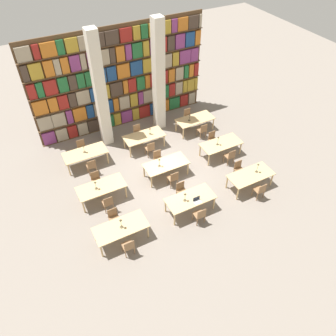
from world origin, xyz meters
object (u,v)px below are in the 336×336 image
(chair_5, at_px, (239,169))
(reading_table_7, at_px, (144,137))
(desk_lamp_1, at_px, (185,196))
(reading_table_6, at_px, (85,154))
(chair_10, at_px, (230,156))
(chair_2, at_px, (200,215))
(reading_table_0, at_px, (121,228))
(desk_lamp_3, at_px, (95,184))
(reading_table_8, at_px, (195,120))
(chair_17, at_px, (188,116))
(chair_7, at_px, (96,180))
(pillar_left, at_px, (100,92))
(desk_lamp_5, at_px, (218,139))
(desk_lamp_4, at_px, (159,161))
(chair_6, at_px, (108,203))
(chair_13, at_px, (82,148))
(desk_lamp_8, at_px, (189,116))
(reading_table_3, at_px, (101,188))
(chair_12, at_px, (91,166))
(pillar_center, at_px, (159,78))
(chair_9, at_px, (158,158))
(desk_lamp_6, at_px, (83,148))
(laptop, at_px, (197,201))
(reading_table_5, at_px, (221,145))
(chair_14, at_px, (150,148))
(chair_4, at_px, (260,190))
(desk_lamp_7, at_px, (150,130))
(chair_1, at_px, (114,217))
(chair_11, at_px, (213,139))
(desk_lamp_2, at_px, (258,166))
(chair_8, at_px, (173,178))
(chair_3, at_px, (181,190))
(chair_16, at_px, (202,130))
(chair_15, at_px, (138,132))
(chair_0, at_px, (128,246))
(reading_table_4, at_px, (166,165))

(chair_5, xyz_separation_m, reading_table_7, (-3.03, 4.08, 0.19))
(desk_lamp_1, xyz_separation_m, reading_table_6, (-2.76, 4.92, -0.37))
(chair_10, bearing_deg, chair_2, -142.97)
(reading_table_0, xyz_separation_m, desk_lamp_3, (-0.17, 2.39, 0.37))
(reading_table_8, height_order, chair_17, chair_17)
(chair_7, height_order, reading_table_6, chair_7)
(pillar_left, relative_size, reading_table_8, 2.88)
(chair_5, bearing_deg, reading_table_7, -53.47)
(chair_7, xyz_separation_m, desk_lamp_5, (6.11, -0.68, 0.60))
(desk_lamp_4, bearing_deg, chair_6, -164.56)
(chair_13, relative_size, desk_lamp_8, 2.23)
(desk_lamp_1, bearing_deg, chair_2, -69.92)
(chair_7, relative_size, reading_table_8, 0.43)
(desk_lamp_1, distance_m, reading_table_3, 3.71)
(chair_12, height_order, reading_table_8, chair_12)
(pillar_center, height_order, reading_table_6, pillar_center)
(chair_9, distance_m, reading_table_8, 3.59)
(desk_lamp_5, xyz_separation_m, chair_17, (0.18, 3.21, -0.60))
(desk_lamp_6, bearing_deg, laptop, -58.61)
(reading_table_5, xyz_separation_m, chair_14, (-3.19, 1.59, -0.19))
(chair_4, bearing_deg, desk_lamp_3, 153.75)
(chair_4, height_order, desk_lamp_7, desk_lamp_7)
(reading_table_6, bearing_deg, chair_14, -15.82)
(chair_1, height_order, desk_lamp_1, desk_lamp_1)
(chair_6, relative_size, chair_11, 1.00)
(desk_lamp_3, relative_size, reading_table_6, 0.21)
(chair_5, bearing_deg, desk_lamp_5, -87.54)
(desk_lamp_2, xyz_separation_m, reading_table_3, (-6.57, 2.37, -0.41))
(chair_8, bearing_deg, desk_lamp_4, 112.61)
(reading_table_7, relative_size, desk_lamp_8, 5.20)
(reading_table_7, bearing_deg, chair_3, -90.72)
(chair_7, relative_size, desk_lamp_5, 1.81)
(desk_lamp_7, relative_size, chair_16, 0.43)
(desk_lamp_2, xyz_separation_m, reading_table_8, (-0.29, 4.91, -0.41))
(chair_14, bearing_deg, desk_lamp_1, -94.36)
(laptop, xyz_separation_m, chair_15, (-0.12, 5.88, -0.31))
(chair_0, distance_m, chair_7, 3.95)
(chair_10, height_order, desk_lamp_6, desk_lamp_6)
(chair_5, xyz_separation_m, chair_9, (-3.03, 2.43, 0.00))
(laptop, distance_m, desk_lamp_6, 6.14)
(reading_table_4, xyz_separation_m, chair_16, (3.11, 1.75, -0.19))
(chair_8, bearing_deg, desk_lamp_7, 83.65)
(chair_2, distance_m, desk_lamp_5, 4.45)
(reading_table_5, bearing_deg, reading_table_7, 143.29)
(chair_3, relative_size, desk_lamp_3, 2.04)
(chair_8, bearing_deg, desk_lamp_5, 15.94)
(chair_3, xyz_separation_m, chair_10, (3.25, 0.91, 0.00))
(chair_6, height_order, reading_table_5, chair_6)
(chair_1, bearing_deg, desk_lamp_4, -150.29)
(chair_2, distance_m, chair_6, 3.90)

